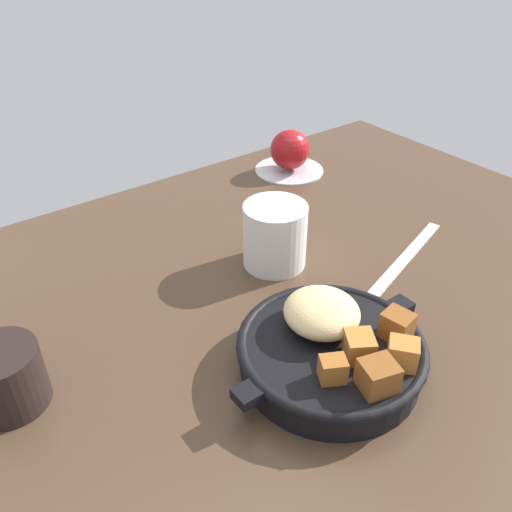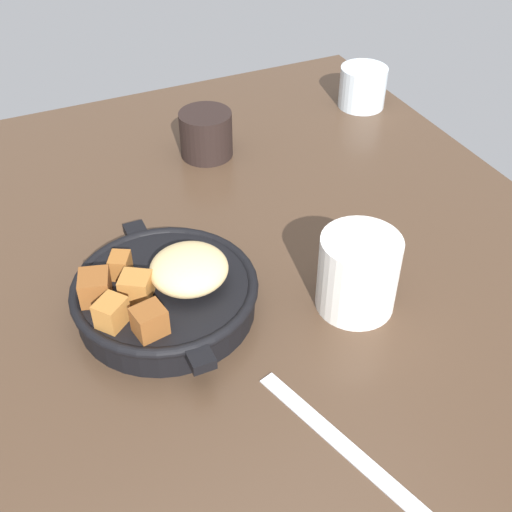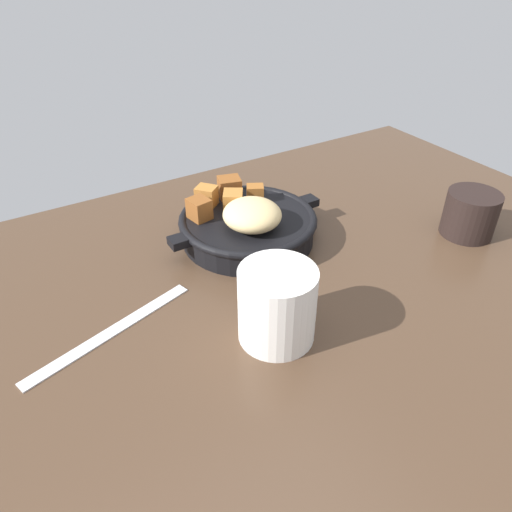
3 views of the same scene
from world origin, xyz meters
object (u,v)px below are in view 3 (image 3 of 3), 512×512
cast_iron_skillet (247,223)px  ceramic_mug_white (277,305)px  butter_knife (111,332)px  coffee_mug_dark (470,214)px

cast_iron_skillet → ceramic_mug_white: (7.55, 19.21, 1.68)cm
butter_knife → coffee_mug_dark: coffee_mug_dark is taller
cast_iron_skillet → ceramic_mug_white: 20.71cm
butter_knife → coffee_mug_dark: bearing=155.7°
coffee_mug_dark → ceramic_mug_white: bearing=5.2°
cast_iron_skillet → butter_knife: (23.58, 8.97, -2.64)cm
butter_knife → coffee_mug_dark: (-52.66, 6.89, 3.19)cm
cast_iron_skillet → ceramic_mug_white: bearing=68.5°
cast_iron_skillet → ceramic_mug_white: ceramic_mug_white is taller
ceramic_mug_white → butter_knife: bearing=-32.6°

